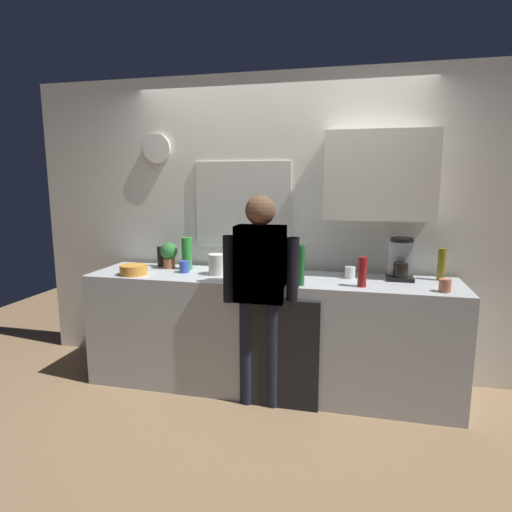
# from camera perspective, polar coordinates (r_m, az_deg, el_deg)

# --- Properties ---
(ground_plane) EXTENTS (8.00, 8.00, 0.00)m
(ground_plane) POSITION_cam_1_polar(r_m,az_deg,el_deg) (3.52, 0.54, -18.90)
(ground_plane) COLOR #8C6D4C
(kitchen_counter) EXTENTS (2.97, 0.64, 0.94)m
(kitchen_counter) POSITION_cam_1_polar(r_m,az_deg,el_deg) (3.59, 1.62, -10.08)
(kitchen_counter) COLOR #B2B7BC
(kitchen_counter) RESTS_ON ground_plane
(dishwasher_panel) EXTENTS (0.56, 0.02, 0.84)m
(dishwasher_panel) POSITION_cam_1_polar(r_m,az_deg,el_deg) (3.28, 3.38, -12.99)
(dishwasher_panel) COLOR black
(dishwasher_panel) RESTS_ON ground_plane
(back_wall_assembly) EXTENTS (4.57, 0.42, 2.60)m
(back_wall_assembly) POSITION_cam_1_polar(r_m,az_deg,el_deg) (3.77, 4.42, 4.78)
(back_wall_assembly) COLOR silver
(back_wall_assembly) RESTS_ON ground_plane
(coffee_maker) EXTENTS (0.20, 0.20, 0.33)m
(coffee_maker) POSITION_cam_1_polar(r_m,az_deg,el_deg) (3.54, 18.60, -0.59)
(coffee_maker) COLOR black
(coffee_maker) RESTS_ON kitchen_counter
(bottle_dark_sauce) EXTENTS (0.06, 0.06, 0.18)m
(bottle_dark_sauce) POSITION_cam_1_polar(r_m,az_deg,el_deg) (3.97, -12.56, -0.05)
(bottle_dark_sauce) COLOR black
(bottle_dark_sauce) RESTS_ON kitchen_counter
(bottle_green_wine) EXTENTS (0.07, 0.07, 0.30)m
(bottle_green_wine) POSITION_cam_1_polar(r_m,az_deg,el_deg) (3.18, 5.81, -1.22)
(bottle_green_wine) COLOR #195923
(bottle_green_wine) RESTS_ON kitchen_counter
(bottle_olive_oil) EXTENTS (0.06, 0.06, 0.25)m
(bottle_olive_oil) POSITION_cam_1_polar(r_m,az_deg,el_deg) (3.62, 23.37, -1.03)
(bottle_olive_oil) COLOR olive
(bottle_olive_oil) RESTS_ON kitchen_counter
(bottle_red_vinegar) EXTENTS (0.06, 0.06, 0.22)m
(bottle_red_vinegar) POSITION_cam_1_polar(r_m,az_deg,el_deg) (3.21, 13.91, -2.06)
(bottle_red_vinegar) COLOR maroon
(bottle_red_vinegar) RESTS_ON kitchen_counter
(bottle_clear_soda) EXTENTS (0.09, 0.09, 0.28)m
(bottle_clear_soda) POSITION_cam_1_polar(r_m,az_deg,el_deg) (3.78, -9.16, 0.33)
(bottle_clear_soda) COLOR #2D8C33
(bottle_clear_soda) RESTS_ON kitchen_counter
(cup_white_mug) EXTENTS (0.08, 0.08, 0.09)m
(cup_white_mug) POSITION_cam_1_polar(r_m,az_deg,el_deg) (3.48, 12.38, -2.14)
(cup_white_mug) COLOR white
(cup_white_mug) RESTS_ON kitchen_counter
(cup_blue_mug) EXTENTS (0.08, 0.08, 0.10)m
(cup_blue_mug) POSITION_cam_1_polar(r_m,az_deg,el_deg) (3.66, -9.45, -1.40)
(cup_blue_mug) COLOR #3351B2
(cup_blue_mug) RESTS_ON kitchen_counter
(cup_terracotta_mug) EXTENTS (0.08, 0.08, 0.09)m
(cup_terracotta_mug) POSITION_cam_1_polar(r_m,az_deg,el_deg) (3.26, 23.77, -3.60)
(cup_terracotta_mug) COLOR #B26647
(cup_terracotta_mug) RESTS_ON kitchen_counter
(mixing_bowl) EXTENTS (0.22, 0.22, 0.08)m
(mixing_bowl) POSITION_cam_1_polar(r_m,az_deg,el_deg) (3.68, -15.93, -1.78)
(mixing_bowl) COLOR orange
(mixing_bowl) RESTS_ON kitchen_counter
(potted_plant) EXTENTS (0.15, 0.15, 0.23)m
(potted_plant) POSITION_cam_1_polar(r_m,az_deg,el_deg) (3.86, -11.46, 0.33)
(potted_plant) COLOR #9E5638
(potted_plant) RESTS_ON kitchen_counter
(dish_soap) EXTENTS (0.06, 0.06, 0.18)m
(dish_soap) POSITION_cam_1_polar(r_m,az_deg,el_deg) (3.23, 1.99, -2.28)
(dish_soap) COLOR blue
(dish_soap) RESTS_ON kitchen_counter
(storage_canister) EXTENTS (0.14, 0.14, 0.17)m
(storage_canister) POSITION_cam_1_polar(r_m,az_deg,el_deg) (3.54, -5.17, -1.12)
(storage_canister) COLOR silver
(storage_canister) RESTS_ON kitchen_counter
(person_at_sink) EXTENTS (0.57, 0.22, 1.60)m
(person_at_sink) POSITION_cam_1_polar(r_m,az_deg,el_deg) (3.17, 0.57, -3.73)
(person_at_sink) COLOR brown
(person_at_sink) RESTS_ON ground_plane
(person_guest) EXTENTS (0.57, 0.22, 1.60)m
(person_guest) POSITION_cam_1_polar(r_m,az_deg,el_deg) (3.17, 0.57, -3.73)
(person_guest) COLOR #3F4766
(person_guest) RESTS_ON ground_plane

